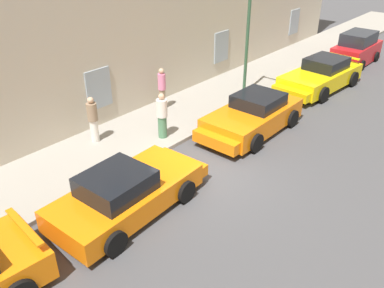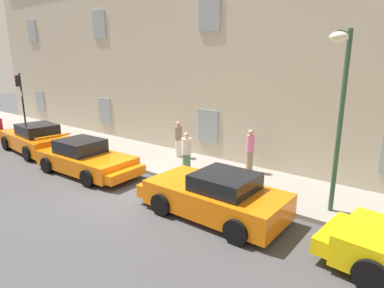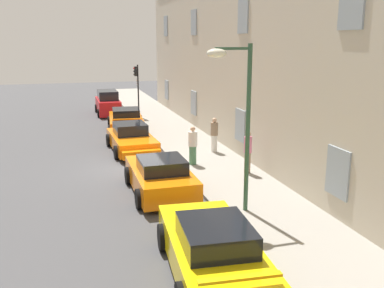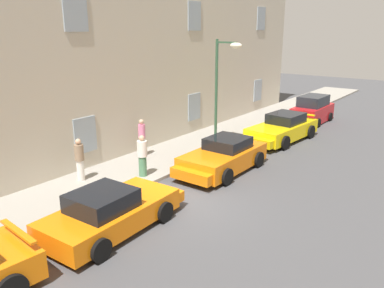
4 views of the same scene
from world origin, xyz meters
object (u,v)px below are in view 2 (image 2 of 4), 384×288
at_px(sportscar_yellow_flank, 88,160).
at_px(traffic_light, 20,93).
at_px(pedestrian_strolling, 186,153).
at_px(pedestrian_admiring, 178,139).
at_px(pedestrian_bystander, 250,150).
at_px(street_lamp, 340,90).
at_px(sportscar_red_lead, 35,139).
at_px(sportscar_white_middle, 211,195).

relative_size(sportscar_yellow_flank, traffic_light, 1.31).
relative_size(sportscar_yellow_flank, pedestrian_strolling, 2.81).
bearing_deg(traffic_light, pedestrian_strolling, 1.70).
distance_m(pedestrian_admiring, pedestrian_bystander, 3.64).
height_order(traffic_light, street_lamp, street_lamp).
relative_size(sportscar_yellow_flank, pedestrian_bystander, 2.72).
height_order(sportscar_red_lead, street_lamp, street_lamp).
bearing_deg(pedestrian_bystander, sportscar_yellow_flank, -143.38).
bearing_deg(sportscar_yellow_flank, sportscar_red_lead, 175.71).
xyz_separation_m(pedestrian_admiring, pedestrian_strolling, (1.80, -1.62, -0.00)).
xyz_separation_m(sportscar_red_lead, sportscar_white_middle, (11.27, -0.30, -0.02)).
bearing_deg(street_lamp, traffic_light, -179.73).
bearing_deg(sportscar_white_middle, street_lamp, 31.70).
height_order(sportscar_red_lead, sportscar_white_middle, sportscar_red_lead).
distance_m(pedestrian_strolling, pedestrian_bystander, 2.57).
height_order(sportscar_white_middle, pedestrian_strolling, pedestrian_strolling).
relative_size(sportscar_yellow_flank, pedestrian_admiring, 2.82).
distance_m(sportscar_white_middle, traffic_light, 15.47).
bearing_deg(street_lamp, sportscar_red_lead, -174.07).
bearing_deg(traffic_light, sportscar_white_middle, -6.30).
distance_m(sportscar_red_lead, pedestrian_strolling, 8.82).
bearing_deg(sportscar_white_middle, sportscar_red_lead, 178.49).
distance_m(sportscar_white_middle, street_lamp, 4.63).
distance_m(sportscar_red_lead, sportscar_yellow_flank, 5.18).
bearing_deg(pedestrian_admiring, sportscar_white_middle, -39.62).
relative_size(sportscar_white_middle, pedestrian_admiring, 2.71).
distance_m(street_lamp, pedestrian_admiring, 8.04).
bearing_deg(sportscar_yellow_flank, pedestrian_bystander, 36.62).
relative_size(sportscar_yellow_flank, sportscar_white_middle, 1.04).
relative_size(sportscar_red_lead, street_lamp, 0.99).
bearing_deg(sportscar_yellow_flank, pedestrian_strolling, 31.78).
xyz_separation_m(street_lamp, pedestrian_admiring, (-7.30, 1.91, -2.79)).
relative_size(sportscar_red_lead, pedestrian_strolling, 3.04).
xyz_separation_m(sportscar_yellow_flank, sportscar_white_middle, (6.10, 0.09, 0.02)).
height_order(sportscar_yellow_flank, pedestrian_strolling, pedestrian_strolling).
bearing_deg(traffic_light, street_lamp, 0.27).
distance_m(traffic_light, street_lamp, 18.14).
xyz_separation_m(sportscar_red_lead, pedestrian_strolling, (8.63, 1.76, 0.36)).
bearing_deg(street_lamp, sportscar_yellow_flank, -168.30).
bearing_deg(pedestrian_bystander, pedestrian_strolling, -135.70).
xyz_separation_m(traffic_light, pedestrian_admiring, (10.80, 1.99, -1.63)).
relative_size(sportscar_yellow_flank, street_lamp, 0.91).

